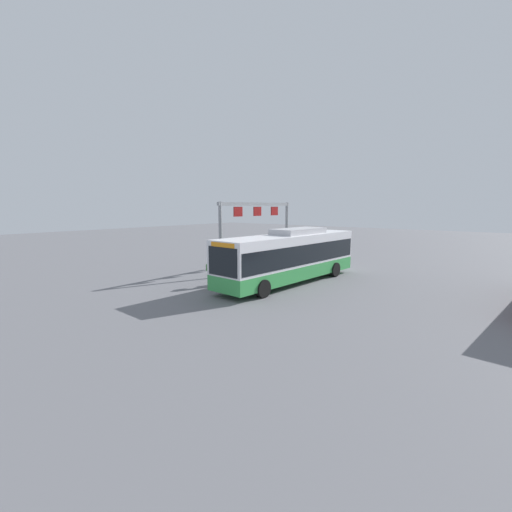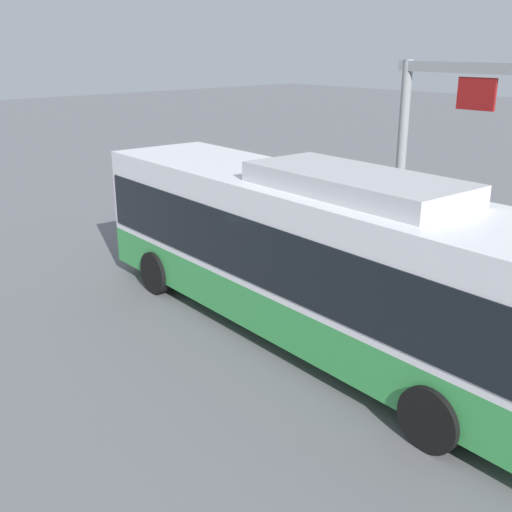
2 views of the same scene
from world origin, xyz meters
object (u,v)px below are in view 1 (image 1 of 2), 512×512
at_px(bus_main, 290,255).
at_px(person_waiting_near, 212,272).
at_px(person_boarding, 235,267).
at_px(trash_bin, 306,258).

distance_m(bus_main, person_waiting_near, 5.13).
xyz_separation_m(person_boarding, person_waiting_near, (1.67, -0.46, -0.16)).
relative_size(bus_main, person_boarding, 7.10).
distance_m(person_waiting_near, trash_bin, 10.46).
height_order(bus_main, person_waiting_near, bus_main).
bearing_deg(person_boarding, bus_main, 57.93).
height_order(person_waiting_near, trash_bin, person_waiting_near).
height_order(bus_main, trash_bin, bus_main).
bearing_deg(person_boarding, trash_bin, 106.82).
height_order(person_boarding, trash_bin, person_boarding).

